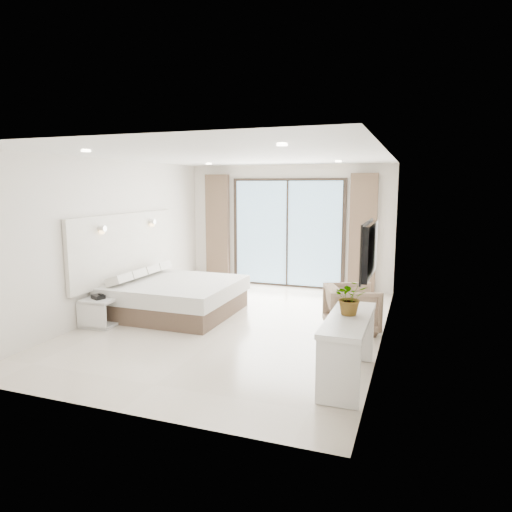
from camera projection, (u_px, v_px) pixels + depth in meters
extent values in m
plane|color=beige|center=(236.00, 325.00, 7.44)|extent=(6.20, 6.20, 0.00)
cube|color=silver|center=(288.00, 226.00, 10.12)|extent=(4.60, 0.02, 2.70)
cube|color=silver|center=(112.00, 280.00, 4.35)|extent=(4.60, 0.02, 2.70)
cube|color=silver|center=(114.00, 237.00, 8.00)|extent=(0.02, 6.20, 2.70)
cube|color=silver|center=(385.00, 249.00, 6.47)|extent=(0.02, 6.20, 2.70)
cube|color=white|center=(234.00, 156.00, 7.03)|extent=(4.60, 6.20, 0.02)
cube|color=silver|center=(126.00, 247.00, 8.27)|extent=(0.08, 3.00, 1.20)
cube|color=black|center=(370.00, 250.00, 4.99)|extent=(0.06, 1.00, 0.58)
cube|color=black|center=(366.00, 250.00, 5.00)|extent=(0.02, 1.04, 0.62)
cube|color=black|center=(288.00, 233.00, 10.12)|extent=(2.56, 0.04, 2.42)
cube|color=#8EBFE4|center=(287.00, 233.00, 10.09)|extent=(2.40, 0.01, 2.30)
cube|color=brown|center=(218.00, 229.00, 10.56)|extent=(0.55, 0.14, 2.50)
cube|color=brown|center=(363.00, 234.00, 9.46)|extent=(0.55, 0.14, 2.50)
cylinder|color=white|center=(86.00, 151.00, 5.79)|extent=(0.12, 0.12, 0.02)
cylinder|color=white|center=(282.00, 145.00, 4.93)|extent=(0.12, 0.12, 0.02)
cylinder|color=white|center=(209.00, 164.00, 9.14)|extent=(0.12, 0.12, 0.02)
cylinder|color=white|center=(338.00, 162.00, 8.28)|extent=(0.12, 0.12, 0.02)
cube|color=brown|center=(176.00, 304.00, 8.08)|extent=(2.00, 1.90, 0.32)
cube|color=silver|center=(176.00, 289.00, 8.04)|extent=(2.08, 1.98, 0.26)
cube|color=white|center=(119.00, 282.00, 7.64)|extent=(0.28, 0.40, 0.14)
cube|color=white|center=(134.00, 277.00, 8.04)|extent=(0.28, 0.40, 0.14)
cube|color=white|center=(148.00, 273.00, 8.45)|extent=(0.28, 0.40, 0.14)
cube|color=white|center=(160.00, 269.00, 8.85)|extent=(0.28, 0.40, 0.14)
cube|color=silver|center=(98.00, 300.00, 7.27)|extent=(0.52, 0.43, 0.05)
cube|color=silver|center=(100.00, 325.00, 7.33)|extent=(0.52, 0.43, 0.05)
cube|color=silver|center=(91.00, 316.00, 7.13)|extent=(0.50, 0.07, 0.41)
cube|color=silver|center=(106.00, 310.00, 7.47)|extent=(0.50, 0.07, 0.41)
cube|color=black|center=(98.00, 297.00, 7.27)|extent=(0.25, 0.23, 0.07)
cube|color=silver|center=(349.00, 319.00, 5.18)|extent=(0.47, 1.49, 0.06)
cube|color=silver|center=(338.00, 374.00, 4.62)|extent=(0.45, 0.06, 0.71)
cube|color=silver|center=(355.00, 334.00, 5.86)|extent=(0.45, 0.06, 0.71)
imported|color=#33662D|center=(350.00, 301.00, 5.24)|extent=(0.51, 0.53, 0.32)
imported|color=#8E755D|center=(352.00, 306.00, 7.06)|extent=(0.94, 0.97, 0.79)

